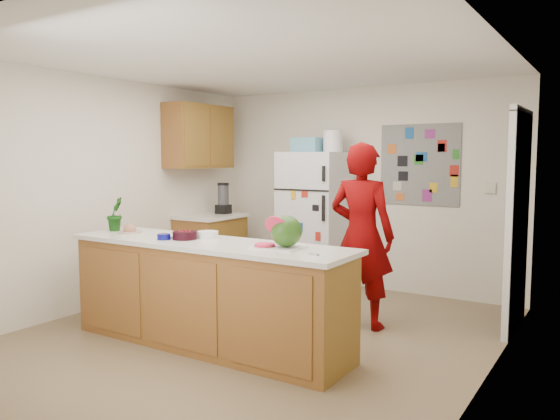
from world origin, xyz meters
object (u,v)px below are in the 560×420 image
Objects in this scene: person at (362,236)px; watermelon at (286,231)px; refrigerator at (315,221)px; cherry_bowl at (185,235)px.

person is 7.13× the size of watermelon.
cherry_bowl is (0.02, -2.40, 0.11)m from refrigerator.
person is at bearing 83.96° from watermelon.
refrigerator is 6.82× the size of watermelon.
cherry_bowl is (-1.13, -1.24, 0.07)m from person.
watermelon is at bearing 84.26° from person.
person reaches higher than watermelon.
refrigerator is 8.06× the size of cherry_bowl.
watermelon is 1.01m from cherry_bowl.
watermelon is at bearing -66.34° from refrigerator.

